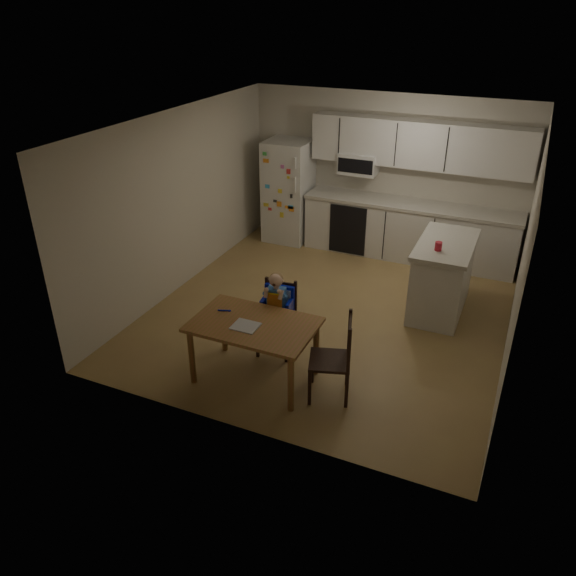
{
  "coord_description": "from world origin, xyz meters",
  "views": [
    {
      "loc": [
        2.15,
        -6.21,
        3.8
      ],
      "look_at": [
        -0.12,
        -1.1,
        0.87
      ],
      "focal_mm": 35.0,
      "sensor_mm": 36.0,
      "label": 1
    }
  ],
  "objects_px": {
    "kitchen_island": "(442,276)",
    "dining_table": "(254,331)",
    "refrigerator": "(288,191)",
    "red_cup": "(438,246)",
    "chair_booster": "(278,304)",
    "chair_side": "(339,353)"
  },
  "relations": [
    {
      "from": "red_cup",
      "to": "chair_side",
      "type": "relative_size",
      "value": 0.12
    },
    {
      "from": "red_cup",
      "to": "dining_table",
      "type": "distance_m",
      "value": 2.61
    },
    {
      "from": "red_cup",
      "to": "chair_booster",
      "type": "height_order",
      "value": "red_cup"
    },
    {
      "from": "red_cup",
      "to": "refrigerator",
      "type": "bearing_deg",
      "value": 147.89
    },
    {
      "from": "refrigerator",
      "to": "red_cup",
      "type": "distance_m",
      "value": 3.33
    },
    {
      "from": "chair_side",
      "to": "kitchen_island",
      "type": "bearing_deg",
      "value": 147.11
    },
    {
      "from": "refrigerator",
      "to": "kitchen_island",
      "type": "height_order",
      "value": "refrigerator"
    },
    {
      "from": "chair_booster",
      "to": "red_cup",
      "type": "bearing_deg",
      "value": 37.59
    },
    {
      "from": "chair_booster",
      "to": "chair_side",
      "type": "relative_size",
      "value": 1.09
    },
    {
      "from": "kitchen_island",
      "to": "red_cup",
      "type": "bearing_deg",
      "value": -101.1
    },
    {
      "from": "refrigerator",
      "to": "red_cup",
      "type": "xyz_separation_m",
      "value": [
        2.82,
        -1.77,
        0.19
      ]
    },
    {
      "from": "refrigerator",
      "to": "kitchen_island",
      "type": "distance_m",
      "value": 3.25
    },
    {
      "from": "chair_booster",
      "to": "chair_side",
      "type": "bearing_deg",
      "value": -35.93
    },
    {
      "from": "refrigerator",
      "to": "chair_booster",
      "type": "bearing_deg",
      "value": -68.2
    },
    {
      "from": "refrigerator",
      "to": "dining_table",
      "type": "bearing_deg",
      "value": -71.35
    },
    {
      "from": "kitchen_island",
      "to": "dining_table",
      "type": "height_order",
      "value": "kitchen_island"
    },
    {
      "from": "kitchen_island",
      "to": "chair_side",
      "type": "distance_m",
      "value": 2.39
    },
    {
      "from": "kitchen_island",
      "to": "dining_table",
      "type": "bearing_deg",
      "value": -123.45
    },
    {
      "from": "dining_table",
      "to": "chair_side",
      "type": "height_order",
      "value": "chair_side"
    },
    {
      "from": "kitchen_island",
      "to": "chair_side",
      "type": "bearing_deg",
      "value": -105.38
    },
    {
      "from": "kitchen_island",
      "to": "refrigerator",
      "type": "bearing_deg",
      "value": 152.97
    },
    {
      "from": "kitchen_island",
      "to": "chair_booster",
      "type": "height_order",
      "value": "chair_booster"
    }
  ]
}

